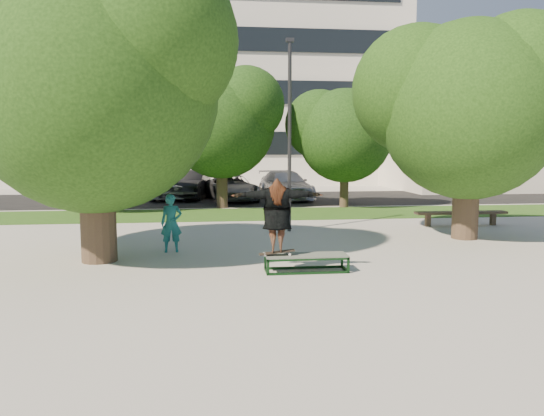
{
  "coord_description": "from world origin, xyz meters",
  "views": [
    {
      "loc": [
        -1.57,
        -11.86,
        2.71
      ],
      "look_at": [
        -0.09,
        0.6,
        1.27
      ],
      "focal_mm": 35.0,
      "sensor_mm": 36.0,
      "label": 1
    }
  ],
  "objects": [
    {
      "name": "bench",
      "position": [
        7.12,
        5.51,
        0.42
      ],
      "size": [
        3.25,
        0.44,
        0.5
      ],
      "rotation": [
        0.0,
        0.0,
        -0.0
      ],
      "color": "#4F402F",
      "rests_on": "ground"
    },
    {
      "name": "bg_tree_right",
      "position": [
        4.43,
        11.57,
        3.49
      ],
      "size": [
        5.04,
        4.31,
        5.43
      ],
      "color": "#38281E",
      "rests_on": "ground"
    },
    {
      "name": "car_grey",
      "position": [
        -0.42,
        15.21,
        0.65
      ],
      "size": [
        2.96,
        5.0,
        1.3
      ],
      "primitive_type": "imported",
      "rotation": [
        0.0,
        0.0,
        0.18
      ],
      "color": "slate",
      "rests_on": "asphalt_strip"
    },
    {
      "name": "grass_strip",
      "position": [
        1.0,
        9.5,
        0.01
      ],
      "size": [
        30.0,
        4.0,
        0.02
      ],
      "primitive_type": "cube",
      "color": "#204714",
      "rests_on": "ground"
    },
    {
      "name": "bystander",
      "position": [
        -2.56,
        1.95,
        0.76
      ],
      "size": [
        0.58,
        0.4,
        1.51
      ],
      "primitive_type": "imported",
      "rotation": [
        0.0,
        0.0,
        0.08
      ],
      "color": "#1B6967",
      "rests_on": "ground"
    },
    {
      "name": "car_silver_b",
      "position": [
        2.43,
        15.74,
        0.73
      ],
      "size": [
        2.72,
        5.29,
        1.47
      ],
      "primitive_type": "imported",
      "rotation": [
        0.0,
        0.0,
        0.14
      ],
      "color": "#AEAEB3",
      "rests_on": "asphalt_strip"
    },
    {
      "name": "car_silver_a",
      "position": [
        -3.5,
        16.5,
        0.82
      ],
      "size": [
        2.2,
        4.9,
        1.63
      ],
      "primitive_type": "imported",
      "rotation": [
        0.0,
        0.0,
        -0.06
      ],
      "color": "#A9A9AE",
      "rests_on": "asphalt_strip"
    },
    {
      "name": "grind_box",
      "position": [
        0.52,
        -0.62,
        0.19
      ],
      "size": [
        1.8,
        0.6,
        0.38
      ],
      "color": "black",
      "rests_on": "ground"
    },
    {
      "name": "ground",
      "position": [
        0.0,
        0.0,
        0.0
      ],
      "size": [
        120.0,
        120.0,
        0.0
      ],
      "primitive_type": "plane",
      "color": "gray",
      "rests_on": "ground"
    },
    {
      "name": "office_building",
      "position": [
        -2.0,
        31.98,
        8.0
      ],
      "size": [
        30.0,
        14.12,
        16.0
      ],
      "color": "silver",
      "rests_on": "ground"
    },
    {
      "name": "tree_left",
      "position": [
        -4.29,
        1.09,
        4.42
      ],
      "size": [
        6.96,
        5.95,
        7.12
      ],
      "color": "#38281E",
      "rests_on": "ground"
    },
    {
      "name": "lamppost",
      "position": [
        1.0,
        5.0,
        3.15
      ],
      "size": [
        0.25,
        0.15,
        6.11
      ],
      "color": "#2D2D30",
      "rests_on": "ground"
    },
    {
      "name": "bg_tree_left",
      "position": [
        -6.57,
        11.07,
        3.73
      ],
      "size": [
        5.28,
        4.51,
        5.77
      ],
      "color": "#38281E",
      "rests_on": "ground"
    },
    {
      "name": "tree_right",
      "position": [
        5.92,
        3.08,
        4.09
      ],
      "size": [
        6.24,
        5.33,
        6.51
      ],
      "color": "#38281E",
      "rests_on": "ground"
    },
    {
      "name": "car_dark",
      "position": [
        -2.6,
        16.48,
        0.76
      ],
      "size": [
        2.25,
        4.79,
        1.52
      ],
      "primitive_type": "imported",
      "rotation": [
        0.0,
        0.0,
        -0.14
      ],
      "color": "black",
      "rests_on": "asphalt_strip"
    },
    {
      "name": "side_building",
      "position": [
        18.0,
        22.0,
        4.0
      ],
      "size": [
        15.0,
        10.0,
        8.0
      ],
      "primitive_type": "cube",
      "color": "beige",
      "rests_on": "ground"
    },
    {
      "name": "skater_rig",
      "position": [
        -0.13,
        -0.62,
        1.25
      ],
      "size": [
        2.02,
        0.77,
        1.68
      ],
      "rotation": [
        0.0,
        0.0,
        3.02
      ],
      "color": "white",
      "rests_on": "grind_box"
    },
    {
      "name": "bg_tree_mid",
      "position": [
        -1.08,
        12.08,
        4.02
      ],
      "size": [
        5.76,
        4.92,
        6.24
      ],
      "color": "#38281E",
      "rests_on": "ground"
    },
    {
      "name": "asphalt_strip",
      "position": [
        0.0,
        16.0,
        0.01
      ],
      "size": [
        40.0,
        8.0,
        0.01
      ],
      "primitive_type": "cube",
      "color": "black",
      "rests_on": "ground"
    }
  ]
}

